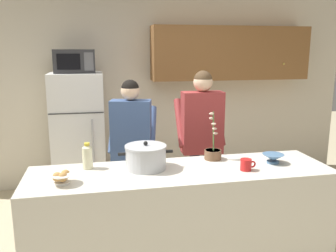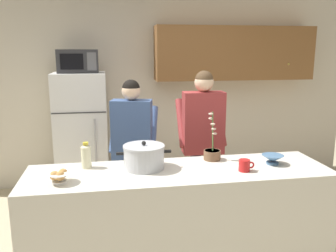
% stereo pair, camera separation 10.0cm
% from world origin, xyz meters
% --- Properties ---
extents(back_wall_unit, '(6.00, 0.48, 2.60)m').
position_xyz_m(back_wall_unit, '(0.27, 2.25, 1.42)').
color(back_wall_unit, beige).
rests_on(back_wall_unit, ground).
extents(kitchen_island, '(2.47, 0.68, 0.92)m').
position_xyz_m(kitchen_island, '(0.00, 0.00, 0.46)').
color(kitchen_island, silver).
rests_on(kitchen_island, ground).
extents(refrigerator, '(0.64, 0.68, 1.60)m').
position_xyz_m(refrigerator, '(-0.89, 1.85, 0.80)').
color(refrigerator, white).
rests_on(refrigerator, ground).
extents(microwave, '(0.48, 0.37, 0.28)m').
position_xyz_m(microwave, '(-0.89, 1.83, 1.74)').
color(microwave, '#2D2D30').
rests_on(microwave, refrigerator).
extents(person_near_pot, '(0.56, 0.50, 1.59)m').
position_xyz_m(person_near_pot, '(-0.32, 0.86, 0.99)').
color(person_near_pot, '#726656').
rests_on(person_near_pot, ground).
extents(person_by_sink, '(0.52, 0.43, 1.67)m').
position_xyz_m(person_by_sink, '(0.42, 0.82, 1.05)').
color(person_by_sink, '#33384C').
rests_on(person_by_sink, ground).
extents(cooking_pot, '(0.45, 0.34, 0.23)m').
position_xyz_m(cooking_pot, '(-0.28, 0.09, 1.02)').
color(cooking_pot, silver).
rests_on(cooking_pot, kitchen_island).
extents(coffee_mug, '(0.13, 0.09, 0.10)m').
position_xyz_m(coffee_mug, '(0.51, -0.12, 0.97)').
color(coffee_mug, red).
rests_on(coffee_mug, kitchen_island).
extents(bread_bowl, '(0.20, 0.20, 0.10)m').
position_xyz_m(bread_bowl, '(-0.93, -0.13, 0.97)').
color(bread_bowl, white).
rests_on(bread_bowl, kitchen_island).
extents(empty_bowl, '(0.19, 0.19, 0.08)m').
position_xyz_m(empty_bowl, '(0.81, 0.01, 0.97)').
color(empty_bowl, '#4C7299').
rests_on(empty_bowl, kitchen_island).
extents(bottle_near_edge, '(0.08, 0.08, 0.22)m').
position_xyz_m(bottle_near_edge, '(-0.75, 0.19, 1.03)').
color(bottle_near_edge, beige).
rests_on(bottle_near_edge, kitchen_island).
extents(potted_orchid, '(0.15, 0.15, 0.43)m').
position_xyz_m(potted_orchid, '(0.34, 0.22, 0.99)').
color(potted_orchid, brown).
rests_on(potted_orchid, kitchen_island).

